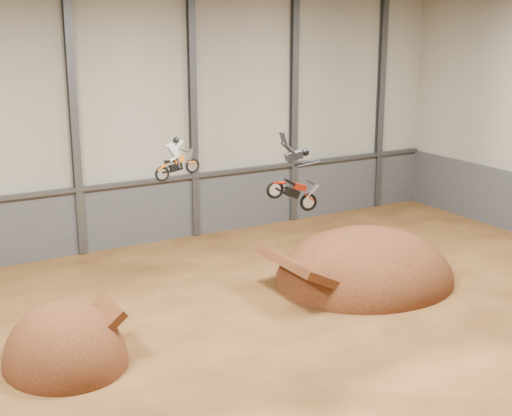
% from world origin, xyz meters
% --- Properties ---
extents(floor, '(40.00, 40.00, 0.00)m').
position_xyz_m(floor, '(0.00, 0.00, 0.00)').
color(floor, '#523015').
rests_on(floor, ground).
extents(back_wall, '(40.00, 0.10, 14.00)m').
position_xyz_m(back_wall, '(0.00, 15.00, 7.00)').
color(back_wall, '#ACAA99').
rests_on(back_wall, ground).
extents(lower_band_back, '(39.80, 0.18, 3.50)m').
position_xyz_m(lower_band_back, '(0.00, 14.90, 1.75)').
color(lower_band_back, '#4D5054').
rests_on(lower_band_back, ground).
extents(steel_rail, '(39.80, 0.35, 0.20)m').
position_xyz_m(steel_rail, '(0.00, 14.75, 3.55)').
color(steel_rail, '#47494F').
rests_on(steel_rail, lower_band_back).
extents(steel_column_2, '(0.40, 0.36, 13.90)m').
position_xyz_m(steel_column_2, '(-3.33, 14.80, 7.00)').
color(steel_column_2, '#47494F').
rests_on(steel_column_2, ground).
extents(steel_column_3, '(0.40, 0.36, 13.90)m').
position_xyz_m(steel_column_3, '(3.33, 14.80, 7.00)').
color(steel_column_3, '#47494F').
rests_on(steel_column_3, ground).
extents(steel_column_4, '(0.40, 0.36, 13.90)m').
position_xyz_m(steel_column_4, '(10.00, 14.80, 7.00)').
color(steel_column_4, '#47494F').
rests_on(steel_column_4, ground).
extents(steel_column_5, '(0.40, 0.36, 13.90)m').
position_xyz_m(steel_column_5, '(16.67, 14.80, 7.00)').
color(steel_column_5, '#47494F').
rests_on(steel_column_5, ground).
extents(takeoff_ramp, '(4.44, 5.13, 4.44)m').
position_xyz_m(takeoff_ramp, '(-7.57, 2.82, 0.00)').
color(takeoff_ramp, '#3F1D0F').
rests_on(takeoff_ramp, ground).
extents(landing_ramp, '(8.84, 7.82, 5.10)m').
position_xyz_m(landing_ramp, '(7.11, 3.97, 0.00)').
color(landing_ramp, '#3F1D0F').
rests_on(landing_ramp, ground).
extents(fmx_rider_a, '(2.37, 0.81, 2.20)m').
position_xyz_m(fmx_rider_a, '(-1.16, 6.77, 6.44)').
color(fmx_rider_a, '#C05D10').
extents(fmx_rider_b, '(3.90, 1.63, 3.58)m').
position_xyz_m(fmx_rider_b, '(1.48, 2.03, 6.27)').
color(fmx_rider_b, '#B01D0C').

